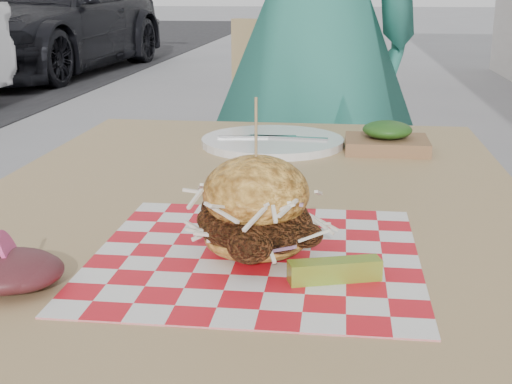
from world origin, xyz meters
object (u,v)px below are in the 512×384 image
patio_table (248,252)px  car_dark (48,20)px  diner (315,35)px  sandwich (256,213)px  patio_chair (306,163)px

patio_table → car_dark: bearing=114.5°
diner → car_dark: bearing=-84.7°
patio_table → sandwich: sandwich is taller
car_dark → patio_table: (3.56, -7.80, 0.02)m
patio_table → patio_chair: 1.04m
patio_chair → patio_table: bearing=-72.8°
diner → car_dark: 7.70m
patio_table → sandwich: 0.26m
car_dark → patio_chair: (3.59, -6.77, -0.10)m
diner → patio_chair: size_ratio=1.93×
patio_chair → car_dark: bearing=136.9°
diner → patio_chair: bearing=-77.6°
patio_chair → sandwich: (0.01, -1.25, 0.25)m
patio_table → patio_chair: (0.03, 1.03, -0.12)m
diner → patio_table: size_ratio=1.53×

